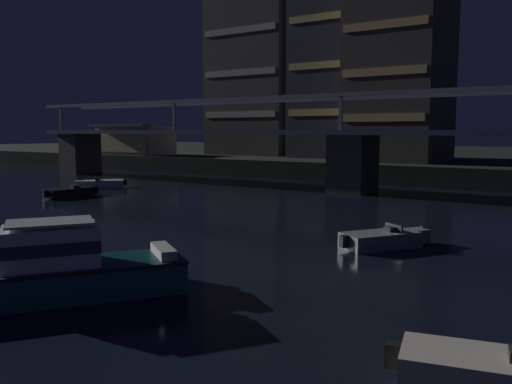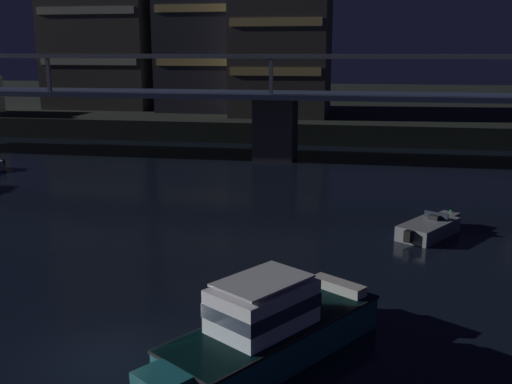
% 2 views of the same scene
% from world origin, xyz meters
% --- Properties ---
extents(ground_plane, '(400.00, 400.00, 0.00)m').
position_xyz_m(ground_plane, '(0.00, 0.00, 0.00)').
color(ground_plane, black).
extents(far_riverbank, '(240.00, 80.00, 2.20)m').
position_xyz_m(far_riverbank, '(0.00, 85.58, 1.10)').
color(far_riverbank, black).
rests_on(far_riverbank, ground).
extents(river_bridge, '(88.15, 6.40, 9.38)m').
position_xyz_m(river_bridge, '(0.00, 37.57, 4.46)').
color(river_bridge, '#4C4944').
rests_on(river_bridge, ground).
extents(cabin_cruiser_near_left, '(6.77, 8.75, 2.79)m').
position_xyz_m(cabin_cruiser_near_left, '(5.20, 0.99, 1.05)').
color(cabin_cruiser_near_left, '#196066').
rests_on(cabin_cruiser_near_left, ground).
extents(speedboat_mid_left, '(3.75, 4.81, 1.16)m').
position_xyz_m(speedboat_mid_left, '(11.67, 15.50, 0.41)').
color(speedboat_mid_left, gray).
rests_on(speedboat_mid_left, ground).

